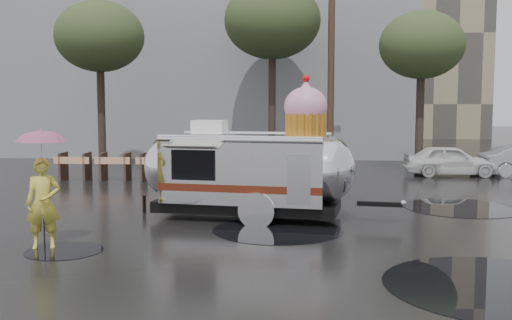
{
  "coord_description": "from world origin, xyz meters",
  "views": [
    {
      "loc": [
        0.95,
        -11.38,
        2.87
      ],
      "look_at": [
        0.03,
        3.26,
        1.43
      ],
      "focal_mm": 42.0,
      "sensor_mm": 36.0,
      "label": 1
    }
  ],
  "objects": [
    {
      "name": "utility_pole",
      "position": [
        2.5,
        14.0,
        4.62
      ],
      "size": [
        1.6,
        0.28,
        9.0
      ],
      "color": "#473323",
      "rests_on": "ground"
    },
    {
      "name": "tree_mid",
      "position": [
        0.0,
        15.0,
        6.34
      ],
      "size": [
        4.2,
        4.2,
        8.03
      ],
      "color": "#382D26",
      "rests_on": "ground"
    },
    {
      "name": "puddles",
      "position": [
        2.45,
        0.69,
        0.01
      ],
      "size": [
        14.61,
        10.35,
        0.01
      ],
      "color": "black",
      "rests_on": "ground"
    },
    {
      "name": "airstream_trailer",
      "position": [
        -0.09,
        3.24,
        1.25
      ],
      "size": [
        6.57,
        2.87,
        3.57
      ],
      "rotation": [
        0.0,
        0.0,
        -0.16
      ],
      "color": "silver",
      "rests_on": "ground"
    },
    {
      "name": "person_left",
      "position": [
        -3.92,
        -0.14,
        0.89
      ],
      "size": [
        0.74,
        0.59,
        1.78
      ],
      "primitive_type": "imported",
      "rotation": [
        0.0,
        0.0,
        0.29
      ],
      "color": "gold",
      "rests_on": "ground"
    },
    {
      "name": "barricade_row",
      "position": [
        -5.55,
        9.96,
        0.52
      ],
      "size": [
        4.3,
        0.8,
        1.0
      ],
      "color": "#473323",
      "rests_on": "ground"
    },
    {
      "name": "tree_left",
      "position": [
        -7.0,
        13.0,
        5.48
      ],
      "size": [
        3.64,
        3.64,
        6.95
      ],
      "color": "#382D26",
      "rests_on": "ground"
    },
    {
      "name": "ground",
      "position": [
        0.0,
        0.0,
        0.0
      ],
      "size": [
        120.0,
        120.0,
        0.0
      ],
      "primitive_type": "plane",
      "color": "black",
      "rests_on": "ground"
    },
    {
      "name": "tree_right",
      "position": [
        6.0,
        13.0,
        5.06
      ],
      "size": [
        3.36,
        3.36,
        6.42
      ],
      "color": "#382D26",
      "rests_on": "ground"
    },
    {
      "name": "grey_building",
      "position": [
        -4.0,
        24.0,
        6.5
      ],
      "size": [
        22.0,
        12.0,
        13.0
      ],
      "primitive_type": "cube",
      "color": "slate",
      "rests_on": "ground"
    },
    {
      "name": "umbrella_pink",
      "position": [
        -3.92,
        -0.14,
        1.95
      ],
      "size": [
        1.18,
        1.18,
        2.36
      ],
      "color": "pink",
      "rests_on": "ground"
    }
  ]
}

